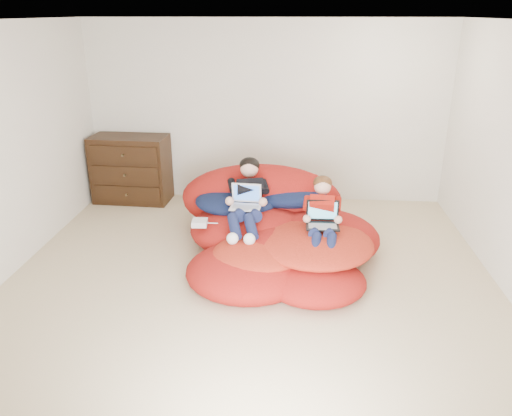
{
  "coord_description": "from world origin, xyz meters",
  "views": [
    {
      "loc": [
        0.41,
        -4.43,
        2.57
      ],
      "look_at": [
        0.04,
        0.28,
        0.7
      ],
      "focal_mm": 35.0,
      "sensor_mm": 36.0,
      "label": 1
    }
  ],
  "objects_px": {
    "beanbag_pile": "(275,230)",
    "dresser": "(131,169)",
    "older_boy": "(247,195)",
    "laptop_white": "(246,201)",
    "younger_boy": "(322,213)",
    "laptop_black": "(323,219)"
  },
  "relations": [
    {
      "from": "beanbag_pile",
      "to": "dresser",
      "type": "bearing_deg",
      "value": 144.49
    },
    {
      "from": "older_boy",
      "to": "laptop_white",
      "type": "bearing_deg",
      "value": -90.0
    },
    {
      "from": "younger_boy",
      "to": "dresser",
      "type": "bearing_deg",
      "value": 145.94
    },
    {
      "from": "laptop_black",
      "to": "laptop_white",
      "type": "bearing_deg",
      "value": 160.77
    },
    {
      "from": "beanbag_pile",
      "to": "laptop_white",
      "type": "xyz_separation_m",
      "value": [
        -0.32,
        -0.04,
        0.36
      ]
    },
    {
      "from": "younger_boy",
      "to": "laptop_black",
      "type": "height_order",
      "value": "younger_boy"
    },
    {
      "from": "dresser",
      "to": "younger_boy",
      "type": "xyz_separation_m",
      "value": [
        2.63,
        -1.78,
        0.12
      ]
    },
    {
      "from": "beanbag_pile",
      "to": "laptop_black",
      "type": "distance_m",
      "value": 0.67
    },
    {
      "from": "younger_boy",
      "to": "laptop_white",
      "type": "relative_size",
      "value": 2.73
    },
    {
      "from": "dresser",
      "to": "laptop_white",
      "type": "relative_size",
      "value": 3.11
    },
    {
      "from": "dresser",
      "to": "laptop_white",
      "type": "distance_m",
      "value": 2.38
    },
    {
      "from": "dresser",
      "to": "younger_boy",
      "type": "height_order",
      "value": "dresser"
    },
    {
      "from": "older_boy",
      "to": "younger_boy",
      "type": "bearing_deg",
      "value": -22.33
    },
    {
      "from": "beanbag_pile",
      "to": "laptop_black",
      "type": "relative_size",
      "value": 6.94
    },
    {
      "from": "older_boy",
      "to": "beanbag_pile",
      "type": "bearing_deg",
      "value": -13.33
    },
    {
      "from": "laptop_white",
      "to": "older_boy",
      "type": "bearing_deg",
      "value": 90.0
    },
    {
      "from": "dresser",
      "to": "laptop_white",
      "type": "xyz_separation_m",
      "value": [
        1.8,
        -1.55,
        0.15
      ]
    },
    {
      "from": "laptop_black",
      "to": "older_boy",
      "type": "bearing_deg",
      "value": 154.23
    },
    {
      "from": "dresser",
      "to": "older_boy",
      "type": "distance_m",
      "value": 2.31
    },
    {
      "from": "younger_boy",
      "to": "laptop_black",
      "type": "distance_m",
      "value": 0.07
    },
    {
      "from": "laptop_white",
      "to": "laptop_black",
      "type": "xyz_separation_m",
      "value": [
        0.83,
        -0.29,
        -0.07
      ]
    },
    {
      "from": "older_boy",
      "to": "laptop_white",
      "type": "xyz_separation_m",
      "value": [
        0.0,
        -0.11,
        -0.03
      ]
    }
  ]
}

